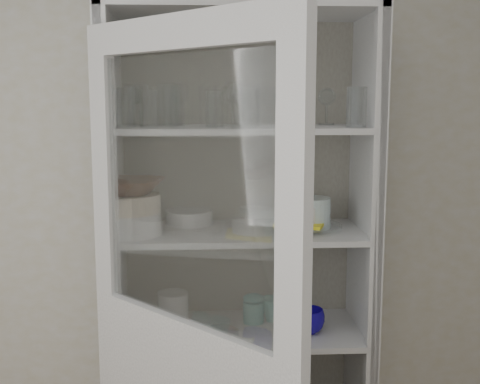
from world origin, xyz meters
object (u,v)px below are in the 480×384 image
(goblet_2, at_px, (283,105))
(white_ramekin, at_px, (302,214))
(mug_teal, at_px, (274,309))
(teal_jar, at_px, (254,310))
(cream_bowl, at_px, (131,203))
(white_canister, at_px, (173,310))
(plate_stack_front, at_px, (131,223))
(plate_stack_back, at_px, (190,217))
(measuring_cups, at_px, (221,332))
(pantry_cabinet, at_px, (239,303))
(glass_platter, at_px, (301,227))
(yellow_trivet, at_px, (301,223))
(goblet_0, at_px, (134,104))
(grey_bowl_stack, at_px, (311,213))
(terracotta_bowl, at_px, (130,186))
(goblet_1, at_px, (233,102))
(goblet_3, at_px, (327,105))
(mug_white, at_px, (293,325))
(mug_blue, at_px, (309,321))

(goblet_2, height_order, white_ramekin, goblet_2)
(mug_teal, height_order, teal_jar, teal_jar)
(cream_bowl, height_order, white_canister, cream_bowl)
(plate_stack_front, relative_size, plate_stack_back, 1.16)
(plate_stack_front, relative_size, measuring_cups, 2.44)
(measuring_cups, distance_m, white_canister, 0.22)
(plate_stack_back, bearing_deg, white_canister, -122.06)
(pantry_cabinet, relative_size, plate_stack_front, 9.37)
(glass_platter, height_order, yellow_trivet, yellow_trivet)
(goblet_0, bearing_deg, glass_platter, -10.60)
(goblet_2, height_order, plate_stack_back, goblet_2)
(goblet_0, bearing_deg, cream_bowl, -90.00)
(plate_stack_front, bearing_deg, goblet_0, 90.00)
(plate_stack_back, height_order, white_ramekin, white_ramekin)
(grey_bowl_stack, height_order, measuring_cups, grey_bowl_stack)
(terracotta_bowl, bearing_deg, grey_bowl_stack, 7.31)
(glass_platter, xyz_separation_m, white_ramekin, (-0.00, 0.00, 0.05))
(goblet_1, relative_size, plate_stack_front, 0.81)
(terracotta_bowl, bearing_deg, pantry_cabinet, 18.07)
(goblet_0, xyz_separation_m, plate_stack_back, (0.21, -0.00, -0.45))
(glass_platter, distance_m, measuring_cups, 0.51)
(plate_stack_front, height_order, measuring_cups, plate_stack_front)
(terracotta_bowl, height_order, yellow_trivet, terracotta_bowl)
(goblet_3, xyz_separation_m, glass_platter, (-0.11, -0.09, -0.47))
(goblet_1, xyz_separation_m, mug_teal, (0.17, -0.04, -0.84))
(white_ramekin, distance_m, mug_teal, 0.43)
(pantry_cabinet, xyz_separation_m, white_ramekin, (0.24, -0.07, 0.38))
(pantry_cabinet, bearing_deg, mug_teal, 2.42)
(measuring_cups, bearing_deg, mug_teal, 36.16)
(goblet_3, xyz_separation_m, mug_teal, (-0.21, -0.02, -0.83))
(teal_jar, bearing_deg, grey_bowl_stack, -9.29)
(plate_stack_front, xyz_separation_m, white_canister, (0.14, 0.08, -0.37))
(white_canister, bearing_deg, terracotta_bowl, -150.15)
(measuring_cups, bearing_deg, goblet_1, 74.71)
(terracotta_bowl, distance_m, white_ramekin, 0.66)
(grey_bowl_stack, distance_m, mug_white, 0.44)
(plate_stack_back, xyz_separation_m, glass_platter, (0.44, -0.12, -0.02))
(white_ramekin, relative_size, teal_jar, 1.34)
(mug_teal, bearing_deg, mug_blue, -61.98)
(white_ramekin, bearing_deg, goblet_2, 121.82)
(mug_teal, relative_size, mug_white, 1.12)
(white_ramekin, relative_size, mug_white, 1.51)
(measuring_cups, bearing_deg, grey_bowl_stack, 16.86)
(glass_platter, bearing_deg, terracotta_bowl, -174.10)
(pantry_cabinet, height_order, mug_blue, pantry_cabinet)
(grey_bowl_stack, bearing_deg, mug_white, -127.10)
(pantry_cabinet, distance_m, plate_stack_front, 0.56)
(goblet_0, distance_m, white_canister, 0.83)
(goblet_0, relative_size, goblet_3, 1.03)
(goblet_3, bearing_deg, plate_stack_front, -168.02)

